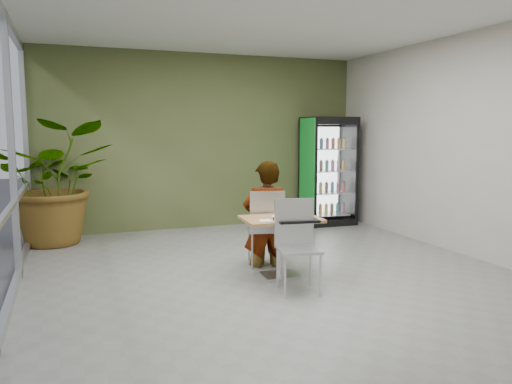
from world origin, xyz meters
The scene contains 12 objects.
ground centered at (0.00, 0.00, 0.00)m, with size 7.00×7.00×0.00m, color gray.
room_envelope centered at (0.00, 0.00, 1.60)m, with size 6.00×7.00×3.20m, color beige, non-canonical shape.
dining_table centered at (0.04, 0.03, 0.54)m, with size 0.98×0.71×0.75m.
chair_far centered at (0.05, 0.53, 0.60)m, with size 0.55×0.56×1.03m.
chair_near centered at (0.02, -0.46, 0.61)m, with size 0.54×0.55×1.04m.
seated_woman centered at (0.07, 0.59, 0.56)m, with size 0.63×0.41×1.72m, color black.
pizza_plate centered at (0.06, 0.08, 0.77)m, with size 0.31×0.32×0.03m.
soda_cup centered at (0.27, 0.02, 0.82)m, with size 0.09×0.09×0.16m.
napkin_stack centered at (-0.24, -0.16, 0.76)m, with size 0.14×0.14×0.02m, color white.
cafeteria_tray centered at (0.12, -0.25, 0.76)m, with size 0.48×0.35×0.03m, color black.
beverage_fridge centered at (2.32, 2.96, 1.03)m, with size 0.97×0.76×2.05m.
potted_plant centered at (-2.56, 3.01, 0.99)m, with size 1.78×1.54×1.98m, color #396829.
Camera 1 is at (-2.38, -5.49, 1.83)m, focal length 35.00 mm.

